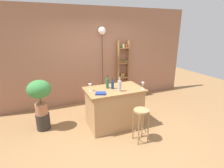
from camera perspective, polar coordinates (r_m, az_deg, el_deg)
ground at (r=4.11m, az=2.42°, el=-14.85°), size 12.00×12.00×0.00m
back_wall at (r=5.36m, az=-6.40°, el=8.82°), size 6.40×0.10×2.80m
kitchen_counter at (r=4.13m, az=0.71°, el=-7.43°), size 1.29×0.79×0.91m
bar_stool at (r=3.61m, az=9.32°, el=-10.84°), size 0.30×0.30×0.69m
spice_shelf at (r=5.65m, az=3.50°, el=4.42°), size 0.36×0.17×1.85m
plant_stool at (r=4.39m, az=-21.25°, el=-11.11°), size 0.30×0.30×0.37m
potted_plant at (r=4.12m, az=-22.31°, el=-2.55°), size 0.50×0.45×0.78m
bottle_soda_blue at (r=3.97m, az=-1.52°, el=0.27°), size 0.07×0.07×0.31m
bottle_olive_oil at (r=3.77m, az=2.45°, el=-0.50°), size 0.08×0.08×0.34m
bottle_sauce_amber at (r=3.93m, az=0.16°, el=-0.25°), size 0.07×0.07×0.25m
wine_glass_left at (r=3.96m, az=9.89°, el=-0.05°), size 0.07×0.07×0.16m
wine_glass_center at (r=3.81m, az=-7.09°, el=-0.60°), size 0.07×0.07×0.16m
cookbook at (r=3.64m, az=-3.68°, el=-3.01°), size 0.25×0.22×0.03m
pendant_globe_light at (r=5.28m, az=-3.24°, el=16.42°), size 0.22×0.22×2.24m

